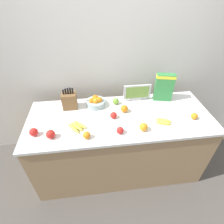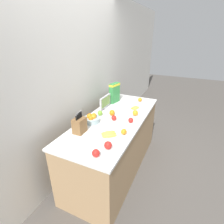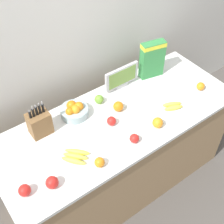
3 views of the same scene
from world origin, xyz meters
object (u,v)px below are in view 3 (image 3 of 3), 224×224
at_px(orange_near_bowl, 100,162).
at_px(orange_mid_left, 201,86).
at_px(fruit_bowl, 74,110).
at_px(apple_front, 134,138).
at_px(cereal_box, 152,58).
at_px(apple_rightmost, 52,182).
at_px(banana_bunch_right, 173,106).
at_px(apple_leftmost, 25,190).
at_px(knife_block, 39,123).
at_px(apple_by_knife_block, 111,121).
at_px(apple_middle, 99,99).
at_px(orange_back_center, 158,123).
at_px(small_monitor, 122,77).
at_px(banana_bunch_left, 75,156).
at_px(orange_front_center, 118,106).

bearing_deg(orange_near_bowl, orange_mid_left, 6.84).
bearing_deg(fruit_bowl, apple_front, -66.96).
height_order(cereal_box, apple_front, cereal_box).
bearing_deg(cereal_box, apple_rightmost, -146.27).
bearing_deg(banana_bunch_right, apple_leftmost, -179.41).
bearing_deg(knife_block, apple_by_knife_block, -27.68).
relative_size(apple_leftmost, apple_rightmost, 0.94).
height_order(knife_block, fruit_bowl, knife_block).
xyz_separation_m(fruit_bowl, apple_middle, (0.23, 0.00, -0.01)).
bearing_deg(apple_rightmost, apple_middle, 34.23).
relative_size(knife_block, orange_back_center, 3.50).
distance_m(apple_front, orange_mid_left, 0.81).
bearing_deg(apple_rightmost, orange_back_center, -0.74).
xyz_separation_m(apple_front, orange_mid_left, (0.80, 0.11, -0.00)).
relative_size(knife_block, small_monitor, 0.89).
bearing_deg(fruit_bowl, banana_bunch_left, -120.82).
relative_size(banana_bunch_left, orange_mid_left, 3.01).
height_order(banana_bunch_left, apple_by_knife_block, apple_by_knife_block).
relative_size(apple_leftmost, orange_front_center, 0.97).
distance_m(banana_bunch_right, apple_rightmost, 1.11).
bearing_deg(banana_bunch_left, apple_middle, 38.78).
bearing_deg(orange_near_bowl, banana_bunch_left, 123.46).
distance_m(knife_block, cereal_box, 1.09).
relative_size(orange_front_center, orange_mid_left, 1.18).
height_order(cereal_box, banana_bunch_left, cereal_box).
xyz_separation_m(small_monitor, banana_bunch_left, (-0.70, -0.40, -0.09)).
bearing_deg(orange_back_center, apple_middle, 113.67).
relative_size(banana_bunch_left, apple_middle, 2.80).
height_order(banana_bunch_right, apple_middle, apple_middle).
bearing_deg(banana_bunch_left, orange_back_center, -10.02).
bearing_deg(small_monitor, apple_front, -118.61).
bearing_deg(banana_bunch_left, orange_near_bowl, -56.54).
bearing_deg(orange_near_bowl, orange_front_center, 39.65).
xyz_separation_m(knife_block, banana_bunch_left, (0.08, -0.35, -0.08)).
bearing_deg(orange_front_center, knife_block, 165.64).
distance_m(apple_rightmost, orange_back_center, 0.88).
height_order(apple_middle, apple_by_knife_block, apple_middle).
xyz_separation_m(orange_front_center, orange_back_center, (0.13, -0.31, 0.00)).
bearing_deg(small_monitor, banana_bunch_right, -67.92).
relative_size(banana_bunch_left, orange_front_center, 2.55).
xyz_separation_m(small_monitor, fruit_bowl, (-0.49, -0.04, -0.06)).
xyz_separation_m(small_monitor, orange_mid_left, (0.52, -0.41, -0.08)).
height_order(apple_leftmost, orange_front_center, orange_front_center).
bearing_deg(apple_rightmost, orange_near_bowl, -7.98).
bearing_deg(orange_near_bowl, small_monitor, 42.29).
relative_size(orange_back_center, orange_near_bowl, 1.16).
distance_m(apple_leftmost, apple_rightmost, 0.17).
relative_size(banana_bunch_left, apple_leftmost, 2.63).
bearing_deg(fruit_bowl, banana_bunch_right, -30.42).
bearing_deg(apple_rightmost, banana_bunch_right, 3.34).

